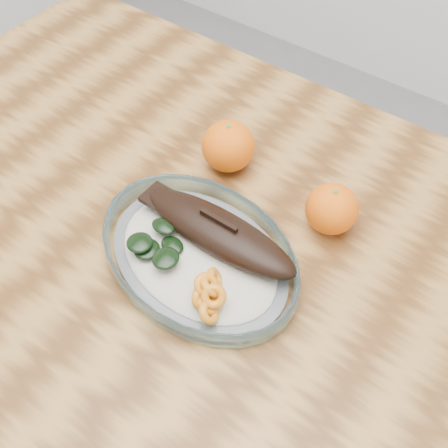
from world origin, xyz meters
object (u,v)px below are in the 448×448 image
Objects in this scene: plated_meal at (199,252)px; orange_left at (228,146)px; orange_right at (332,209)px; dining_table at (187,259)px.

orange_left is (-0.08, 0.17, 0.02)m from plated_meal.
orange_left is at bearing 175.40° from orange_right.
orange_left reaches higher than plated_meal.
plated_meal reaches higher than orange_right.
orange_left is 0.19m from orange_right.
orange_left is (-0.01, 0.13, 0.14)m from dining_table.
orange_left is at bearing 123.83° from plated_meal.
dining_table is at bearing 156.08° from plated_meal.
orange_right is (0.12, 0.16, 0.02)m from plated_meal.
plated_meal is 8.56× the size of orange_right.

